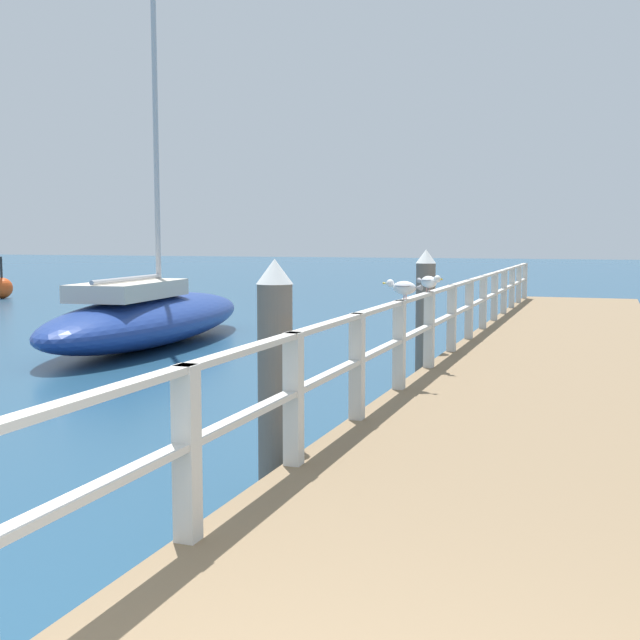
{
  "coord_description": "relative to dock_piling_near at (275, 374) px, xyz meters",
  "views": [
    {
      "loc": [
        0.68,
        -1.37,
        2.01
      ],
      "look_at": [
        -3.21,
        9.52,
        0.83
      ],
      "focal_mm": 45.16,
      "sensor_mm": 36.0,
      "label": 1
    }
  ],
  "objects": [
    {
      "name": "pier_deck",
      "position": [
        1.79,
        6.44,
        -0.74
      ],
      "size": [
        2.98,
        21.85,
        0.38
      ],
      "primitive_type": "cube",
      "color": "#846B4C",
      "rests_on": "ground_plane"
    },
    {
      "name": "pier_railing",
      "position": [
        0.38,
        6.44,
        0.04
      ],
      "size": [
        0.12,
        20.37,
        0.96
      ],
      "color": "beige",
      "rests_on": "pier_deck"
    },
    {
      "name": "dock_piling_near",
      "position": [
        0.0,
        0.0,
        0.0
      ],
      "size": [
        0.29,
        0.29,
        1.85
      ],
      "color": "#6B6056",
      "rests_on": "ground_plane"
    },
    {
      "name": "dock_piling_far",
      "position": [
        0.0,
        5.63,
        0.0
      ],
      "size": [
        0.29,
        0.29,
        1.85
      ],
      "color": "#6B6056",
      "rests_on": "ground_plane"
    },
    {
      "name": "seagull_foreground",
      "position": [
        0.37,
        2.76,
        0.54
      ],
      "size": [
        0.47,
        0.22,
        0.21
      ],
      "rotation": [
        0.0,
        0.0,
        1.33
      ],
      "color": "white",
      "rests_on": "pier_railing"
    },
    {
      "name": "seagull_background",
      "position": [
        0.39,
        4.04,
        0.54
      ],
      "size": [
        0.39,
        0.35,
        0.21
      ],
      "rotation": [
        0.0,
        0.0,
        3.98
      ],
      "color": "white",
      "rests_on": "pier_railing"
    },
    {
      "name": "boat_3",
      "position": [
        -5.66,
        7.35,
        -0.4
      ],
      "size": [
        2.85,
        7.49,
        9.14
      ],
      "rotation": [
        0.0,
        0.0,
        0.11
      ],
      "color": "navy",
      "rests_on": "ground_plane"
    },
    {
      "name": "channel_buoy",
      "position": [
        -16.61,
        15.9,
        -0.57
      ],
      "size": [
        0.7,
        0.7,
        1.4
      ],
      "color": "#E54C19",
      "rests_on": "ground_plane"
    }
  ]
}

